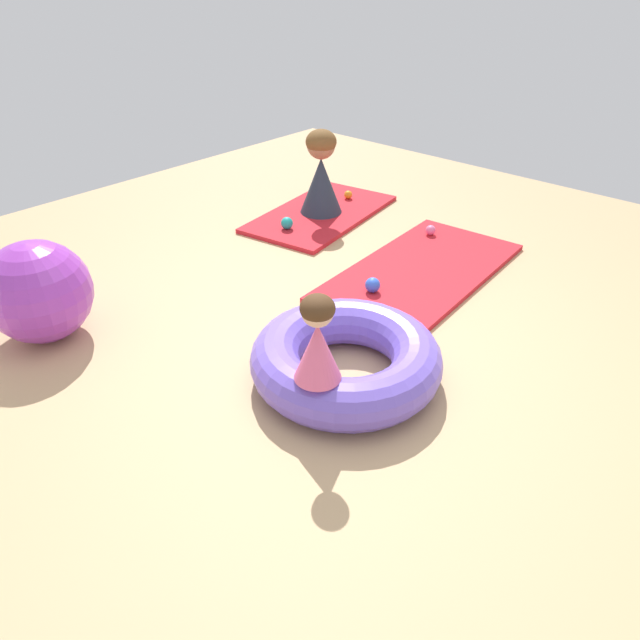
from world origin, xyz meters
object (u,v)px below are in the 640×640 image
Objects in this scene: play_ball_orange at (348,195)px; play_ball_blue at (373,285)px; child_in_pink at (318,339)px; adult_seated at (321,173)px; inflatable_cushion at (346,359)px; play_ball_teal at (287,223)px; play_ball_pink at (431,230)px; exercise_ball_large at (39,292)px.

play_ball_blue is at bearing -135.05° from play_ball_orange.
child_in_pink is 0.62× the size of adult_seated.
inflatable_cushion is 1.44× the size of adult_seated.
play_ball_blue is 1.02× the size of play_ball_teal.
play_ball_teal reaches higher than play_ball_orange.
play_ball_pink is (2.00, 0.72, -0.06)m from inflatable_cushion.
exercise_ball_large reaches higher than play_ball_teal.
play_ball_blue is at bearing -167.93° from play_ball_pink.
inflatable_cushion is 2.13m from play_ball_pink.
inflatable_cushion is at bearing -151.30° from play_ball_blue.
adult_seated reaches higher than play_ball_blue.
play_ball_teal reaches higher than play_ball_pink.
child_in_pink is 2.51m from play_ball_teal.
exercise_ball_large reaches higher than play_ball_pink.
play_ball_blue is 1.31m from play_ball_teal.
exercise_ball_large is (-1.80, 1.24, 0.23)m from play_ball_blue.
inflatable_cushion is 2.31× the size of child_in_pink.
play_ball_blue reaches higher than play_ball_pink.
play_ball_blue is at bearing -34.64° from exercise_ball_large.
adult_seated is (2.14, 1.89, -0.11)m from child_in_pink.
child_in_pink is at bearing -143.23° from play_ball_orange.
adult_seated is 6.97× the size of play_ball_blue.
play_ball_blue is at bearing 6.46° from child_in_pink.
exercise_ball_large is at bearing 145.36° from play_ball_blue.
inflatable_cushion is 13.79× the size of play_ball_orange.
play_ball_orange is at bearing 79.61° from play_ball_pink.
play_ball_orange is at bearing 4.57° from play_ball_teal.
play_ball_teal is at bearing -69.32° from adult_seated.
child_in_pink is 4.35× the size of play_ball_blue.
adult_seated is 9.55× the size of play_ball_orange.
play_ball_pink is at bearing -100.39° from play_ball_orange.
play_ball_teal is at bearing 72.50° from play_ball_blue.
play_ball_orange is at bearing 39.34° from inflatable_cushion.
play_ball_blue is at bearing 28.70° from inflatable_cushion.
child_in_pink reaches higher than play_ball_orange.
play_ball_blue is 2.20m from exercise_ball_large.
play_ball_blue is at bearing -107.50° from play_ball_teal.
adult_seated reaches higher than inflatable_cushion.
play_ball_blue is at bearing -18.92° from adult_seated.
child_in_pink is 0.73× the size of exercise_ball_large.
exercise_ball_large is (-2.70, -0.05, -0.08)m from adult_seated.
child_in_pink is 4.46× the size of play_ball_teal.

